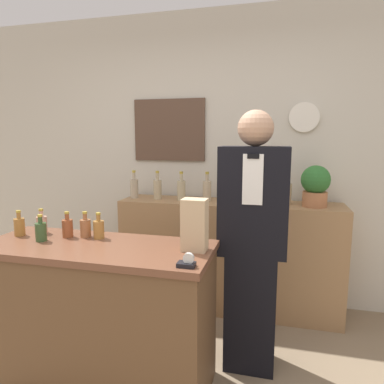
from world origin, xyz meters
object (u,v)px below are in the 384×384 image
object	(u,v)px
potted_plant	(315,185)
tape_dispenser	(187,262)
shopkeeper	(252,244)
paper_bag	(195,225)

from	to	relation	value
potted_plant	tape_dispenser	xyz separation A→B (m)	(-0.72, -1.36, -0.24)
shopkeeper	tape_dispenser	bearing A→B (deg)	-114.00
shopkeeper	tape_dispenser	distance (m)	0.68
shopkeeper	potted_plant	size ratio (longest dim) A/B	5.07
tape_dispenser	shopkeeper	bearing A→B (deg)	66.00
tape_dispenser	potted_plant	bearing A→B (deg)	61.94
paper_bag	shopkeeper	bearing A→B (deg)	50.49
paper_bag	tape_dispenser	xyz separation A→B (m)	(0.02, -0.26, -0.13)
shopkeeper	tape_dispenser	world-z (taller)	shopkeeper
potted_plant	shopkeeper	bearing A→B (deg)	-121.27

